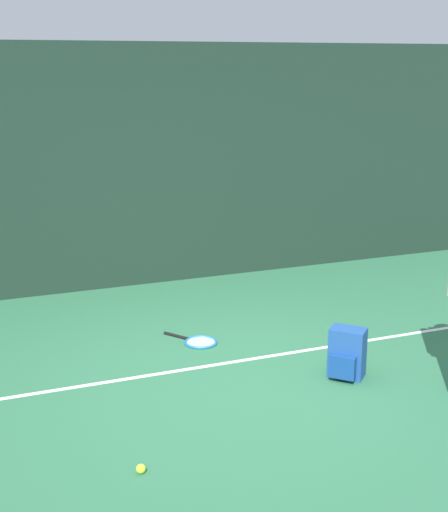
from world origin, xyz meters
TOP-DOWN VIEW (x-y plane):
  - ground_plane at (0.00, 0.00)m, footprint 12.00×12.00m
  - back_fence at (0.00, 3.00)m, footprint 10.00×0.10m
  - court_line at (0.00, 0.34)m, footprint 9.00×0.05m
  - tennis_racket at (-0.08, 0.90)m, footprint 0.50×0.60m
  - backpack at (0.87, -0.31)m, footprint 0.38×0.38m
  - tennis_ball_near_player at (-1.20, -1.14)m, footprint 0.07×0.07m

SIDE VIEW (x-z plane):
  - ground_plane at x=0.00m, z-range 0.00..0.00m
  - court_line at x=0.00m, z-range 0.00..0.00m
  - tennis_racket at x=-0.08m, z-range 0.00..0.03m
  - tennis_ball_near_player at x=-1.20m, z-range 0.00..0.07m
  - backpack at x=0.87m, z-range -0.01..0.43m
  - back_fence at x=0.00m, z-range 0.00..2.89m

